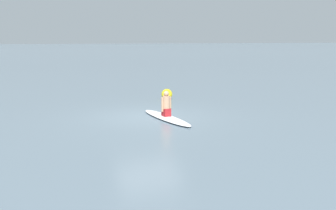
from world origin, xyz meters
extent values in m
plane|color=slate|center=(0.00, 0.00, 0.00)|extent=(400.00, 400.00, 0.00)
ellipsoid|color=white|center=(-0.52, 0.60, 0.06)|extent=(1.18, 3.44, 0.12)
cube|color=#A51E23|center=(-0.52, 0.60, 0.26)|extent=(0.30, 0.35, 0.29)
cylinder|color=tan|center=(-0.52, 0.60, 0.63)|extent=(0.31, 0.31, 0.48)
sphere|color=tan|center=(-0.52, 0.60, 0.95)|extent=(0.19, 0.19, 0.19)
cylinder|color=tan|center=(-0.36, 0.62, 0.56)|extent=(0.09, 0.09, 0.53)
cylinder|color=tan|center=(-0.68, 0.57, 0.56)|extent=(0.09, 0.09, 0.53)
sphere|color=yellow|center=(-1.96, -3.68, 0.27)|extent=(0.53, 0.53, 0.53)
camera|label=1|loc=(3.82, 13.72, 2.95)|focal=40.90mm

